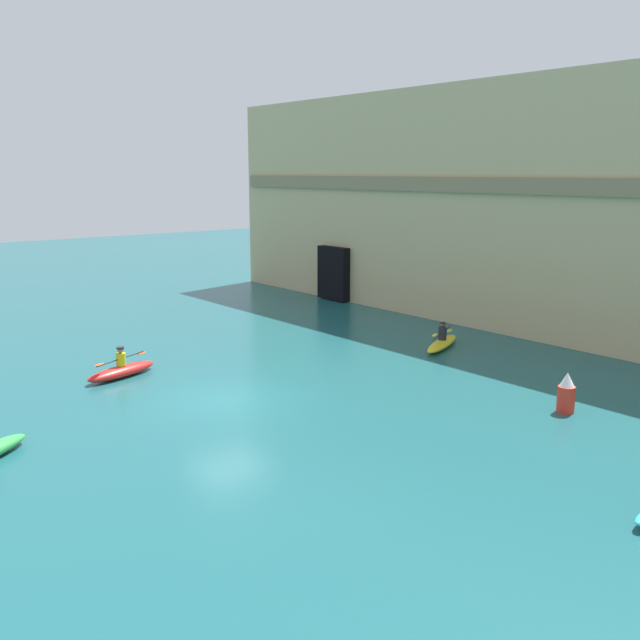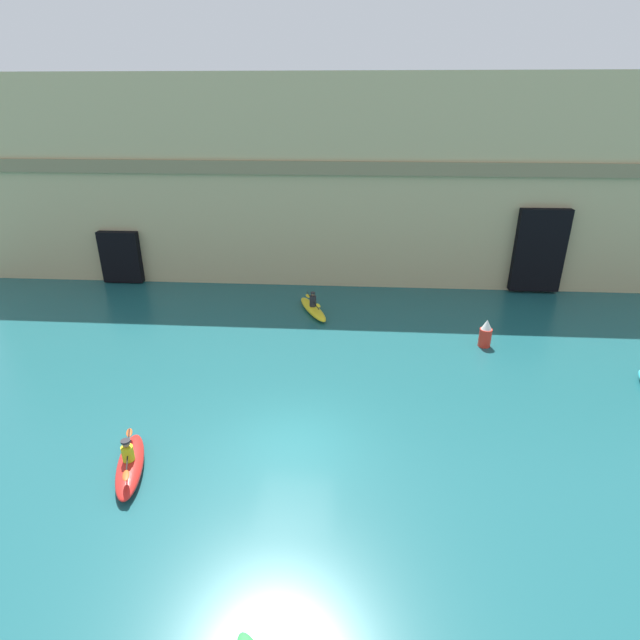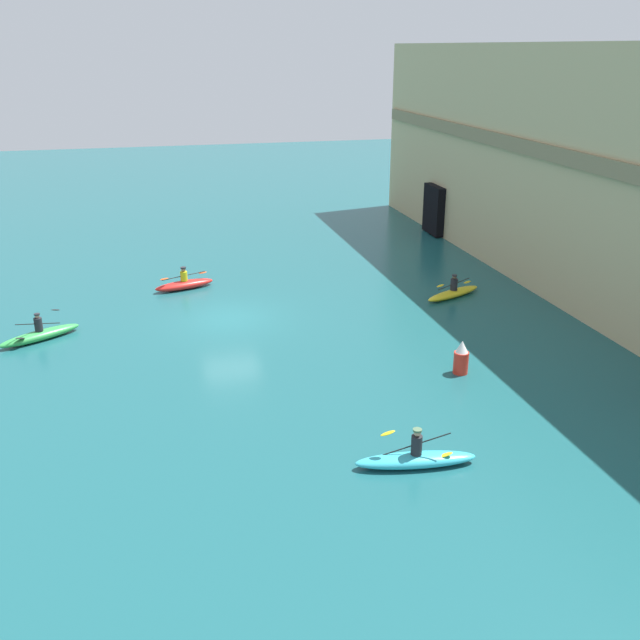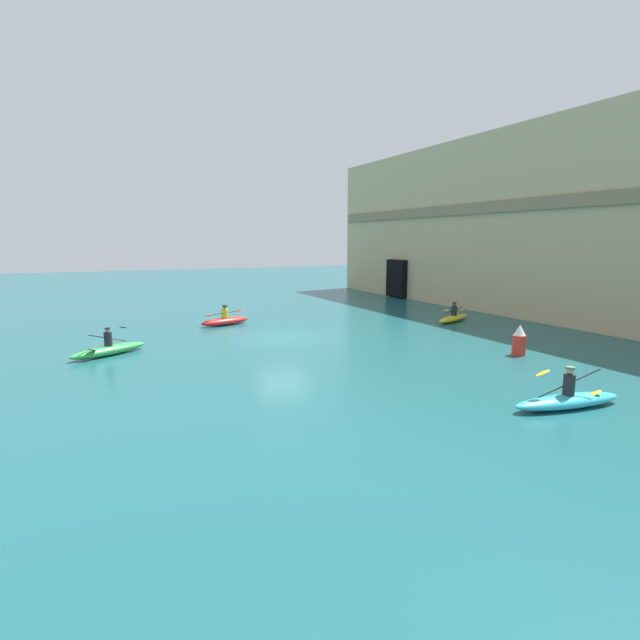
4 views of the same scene
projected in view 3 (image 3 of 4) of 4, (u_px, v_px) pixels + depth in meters
ground_plane at (229, 319)px, 31.29m from camera, size 120.00×120.00×0.00m
cliff_bluff at (606, 172)px, 33.35m from camera, size 41.96×6.82×11.38m
kayak_red at (184, 284)px, 35.05m from camera, size 1.55×3.05×1.12m
kayak_green at (40, 334)px, 28.94m from camera, size 2.29×3.25×1.15m
kayak_yellow at (453, 292)px, 33.94m from camera, size 1.98×3.36×1.11m
kayak_cyan at (416, 459)px, 20.22m from camera, size 1.18×3.56×1.20m
marker_buoy at (461, 358)px, 25.88m from camera, size 0.54×0.54×1.27m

